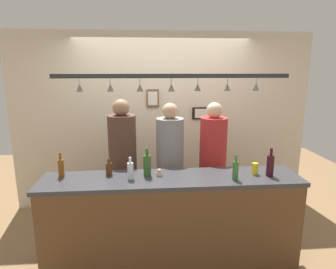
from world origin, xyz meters
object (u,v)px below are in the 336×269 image
(picture_frame_lower_pair, at_px, (202,113))
(person_left_brown_shirt, at_px, (123,155))
(bottle_wine_dark_red, at_px, (270,165))
(bottle_soda_clear, at_px, (130,170))
(picture_frame_crest, at_px, (153,98))
(bottle_champagne_green, at_px, (147,165))
(person_middle_grey_shirt, at_px, (170,156))
(person_right_red_shirt, at_px, (213,155))
(cupcake, at_px, (159,172))
(bottle_beer_green_import, at_px, (235,170))
(bottle_beer_brown_stubby, at_px, (109,169))
(bottle_beer_amber_tall, at_px, (61,167))
(drink_can, at_px, (255,169))

(picture_frame_lower_pair, bearing_deg, person_left_brown_shirt, -146.02)
(bottle_wine_dark_red, distance_m, bottle_soda_clear, 1.45)
(bottle_soda_clear, xyz_separation_m, picture_frame_crest, (0.28, 1.42, 0.59))
(bottle_champagne_green, bearing_deg, picture_frame_crest, 85.40)
(bottle_soda_clear, bearing_deg, person_middle_grey_shirt, 54.54)
(person_left_brown_shirt, xyz_separation_m, person_right_red_shirt, (1.13, 0.00, -0.03))
(bottle_soda_clear, xyz_separation_m, cupcake, (0.30, 0.07, -0.06))
(person_middle_grey_shirt, height_order, bottle_beer_green_import, person_middle_grey_shirt)
(bottle_soda_clear, distance_m, cupcake, 0.31)
(person_left_brown_shirt, xyz_separation_m, bottle_beer_brown_stubby, (-0.11, -0.52, 0.00))
(cupcake, bearing_deg, picture_frame_crest, 90.79)
(bottle_beer_brown_stubby, relative_size, picture_frame_crest, 0.69)
(person_left_brown_shirt, relative_size, bottle_beer_brown_stubby, 9.59)
(bottle_champagne_green, bearing_deg, bottle_wine_dark_red, -5.17)
(bottle_beer_brown_stubby, xyz_separation_m, picture_frame_lower_pair, (1.25, 1.28, 0.38))
(bottle_beer_amber_tall, bearing_deg, bottle_wine_dark_red, -4.35)
(bottle_beer_amber_tall, xyz_separation_m, drink_can, (2.04, -0.10, -0.04))
(person_left_brown_shirt, distance_m, picture_frame_lower_pair, 1.43)
(bottle_beer_amber_tall, bearing_deg, bottle_beer_green_import, -7.61)
(person_right_red_shirt, relative_size, drink_can, 13.74)
(bottle_wine_dark_red, xyz_separation_m, bottle_soda_clear, (-1.45, 0.03, -0.03))
(drink_can, bearing_deg, bottle_beer_brown_stubby, 176.27)
(drink_can, bearing_deg, cupcake, 178.11)
(drink_can, xyz_separation_m, cupcake, (-1.02, 0.03, -0.03))
(drink_can, height_order, picture_frame_crest, picture_frame_crest)
(drink_can, bearing_deg, picture_frame_crest, 126.85)
(person_middle_grey_shirt, height_order, bottle_beer_brown_stubby, person_middle_grey_shirt)
(drink_can, height_order, picture_frame_lower_pair, picture_frame_lower_pair)
(bottle_beer_amber_tall, relative_size, drink_can, 2.13)
(person_left_brown_shirt, height_order, picture_frame_crest, picture_frame_crest)
(person_right_red_shirt, distance_m, bottle_soda_clear, 1.20)
(person_left_brown_shirt, bearing_deg, bottle_wine_dark_red, -23.43)
(bottle_beer_amber_tall, bearing_deg, person_middle_grey_shirt, 23.58)
(person_left_brown_shirt, distance_m, bottle_wine_dark_red, 1.72)
(person_middle_grey_shirt, height_order, person_right_red_shirt, person_right_red_shirt)
(bottle_wine_dark_red, relative_size, bottle_soda_clear, 1.30)
(person_left_brown_shirt, relative_size, cupcake, 22.13)
(person_middle_grey_shirt, xyz_separation_m, bottle_beer_brown_stubby, (-0.69, -0.52, 0.04))
(bottle_champagne_green, relative_size, picture_frame_crest, 1.15)
(bottle_soda_clear, relative_size, bottle_beer_amber_tall, 0.88)
(person_left_brown_shirt, bearing_deg, person_right_red_shirt, 0.00)
(picture_frame_lower_pair, bearing_deg, bottle_soda_clear, -125.66)
(bottle_beer_green_import, distance_m, cupcake, 0.78)
(picture_frame_lower_pair, bearing_deg, picture_frame_crest, 180.00)
(person_middle_grey_shirt, height_order, cupcake, person_middle_grey_shirt)
(bottle_wine_dark_red, distance_m, drink_can, 0.16)
(picture_frame_lower_pair, bearing_deg, bottle_beer_brown_stubby, -134.18)
(bottle_soda_clear, bearing_deg, bottle_beer_brown_stubby, 150.19)
(person_middle_grey_shirt, relative_size, cupcake, 21.46)
(bottle_soda_clear, bearing_deg, bottle_champagne_green, 25.53)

